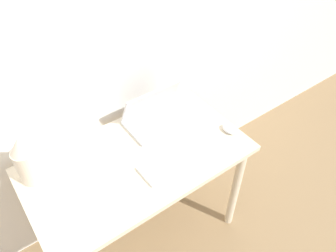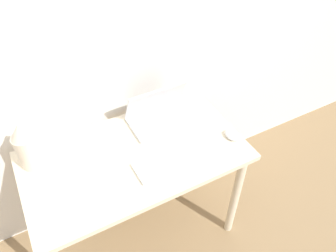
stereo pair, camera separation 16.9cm
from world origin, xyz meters
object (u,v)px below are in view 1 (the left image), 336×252
laptop (155,114)px  mouse (229,129)px  keyboard (180,157)px  vase (26,160)px

laptop → mouse: bearing=-47.5°
laptop → mouse: size_ratio=3.83×
laptop → keyboard: size_ratio=0.77×
keyboard → vase: (-0.65, 0.31, 0.12)m
keyboard → laptop: bearing=80.0°
laptop → keyboard: 0.32m
mouse → vase: (-0.99, 0.31, 0.11)m
mouse → vase: vase is taller
keyboard → mouse: bearing=-0.1°
keyboard → mouse: size_ratio=4.97×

